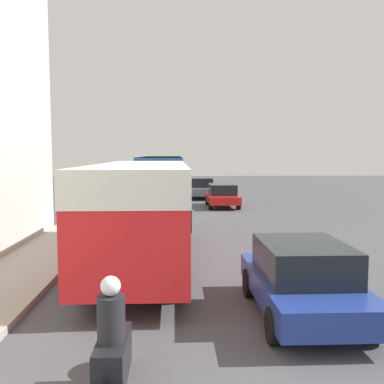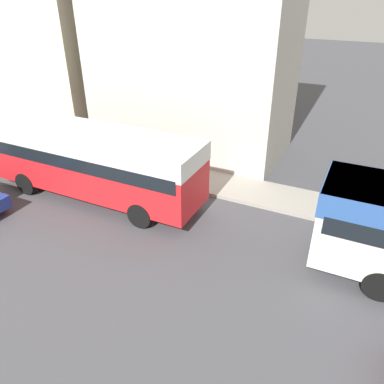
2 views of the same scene
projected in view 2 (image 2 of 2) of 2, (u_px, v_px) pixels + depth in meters
sidewalk at (5, 137)px, 22.44m from camera, size 2.20×120.00×0.15m
building_corner at (55, 33)px, 23.12m from camera, size 6.98×7.86×10.84m
building_midblock at (192, 16)px, 18.10m from camera, size 5.40×9.94×13.44m
bus_lead at (92, 155)px, 15.35m from camera, size 2.52×9.52×2.99m
pedestrian_near_curb at (28, 133)px, 20.21m from camera, size 0.42×0.42×1.76m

